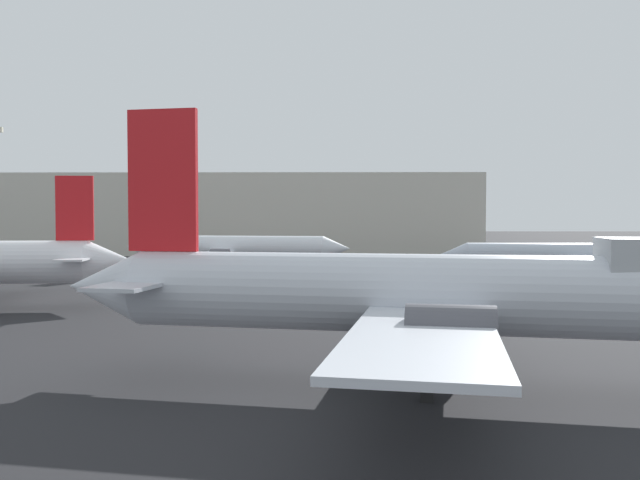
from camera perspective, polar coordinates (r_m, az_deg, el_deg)
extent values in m
cylinder|color=silver|center=(27.75, 12.37, -4.64)|extent=(28.54, 8.25, 3.31)
cone|color=silver|center=(31.69, -18.06, -3.86)|extent=(4.17, 3.90, 3.31)
cube|color=silver|center=(27.82, 9.42, -5.64)|extent=(9.15, 26.79, 0.24)
cube|color=silver|center=(30.60, -14.25, -3.41)|extent=(3.86, 8.74, 0.16)
cube|color=red|center=(30.29, -13.47, 5.04)|extent=(3.22, 0.86, 6.33)
cylinder|color=#4C4C54|center=(32.80, 11.15, -4.77)|extent=(3.29, 2.31, 1.81)
cylinder|color=#4C4C54|center=(22.88, 11.24, -7.75)|extent=(3.29, 2.31, 1.81)
cube|color=black|center=(30.19, 9.50, -9.48)|extent=(0.58, 0.58, 2.30)
cube|color=black|center=(26.26, 9.27, -11.23)|extent=(0.58, 0.58, 2.30)
cone|color=white|center=(54.32, -17.63, -1.80)|extent=(4.02, 3.72, 3.36)
cube|color=white|center=(54.84, -19.98, -1.44)|extent=(2.90, 7.71, 0.14)
cube|color=red|center=(54.87, -20.48, 2.60)|extent=(2.88, 0.56, 5.05)
cylinder|color=#B2BCCC|center=(75.37, 20.96, -1.28)|extent=(22.14, 4.96, 2.72)
cone|color=#B2BCCC|center=(73.30, 11.46, -1.28)|extent=(3.26, 3.01, 2.72)
cube|color=#B2BCCC|center=(75.67, 21.76, -1.59)|extent=(6.00, 22.24, 0.19)
cylinder|color=#4C4C54|center=(71.49, 22.12, -1.91)|extent=(2.56, 1.69, 1.45)
cylinder|color=#4C4C54|center=(79.55, 20.52, -1.50)|extent=(2.56, 1.69, 1.45)
cube|color=black|center=(74.11, 15.65, -2.94)|extent=(0.44, 0.44, 1.58)
cube|color=black|center=(74.25, 22.07, -3.01)|extent=(0.44, 0.44, 1.58)
cube|color=black|center=(77.35, 21.44, -2.80)|extent=(0.44, 0.44, 1.58)
cylinder|color=silver|center=(82.45, -7.39, -0.65)|extent=(22.59, 6.47, 2.95)
cone|color=silver|center=(79.57, 1.46, -0.73)|extent=(3.67, 3.43, 2.95)
cone|color=silver|center=(87.13, -15.47, -0.56)|extent=(3.67, 3.43, 2.95)
cube|color=silver|center=(82.81, -8.13, -0.95)|extent=(6.66, 23.55, 0.18)
cube|color=silver|center=(86.28, -14.27, -0.38)|extent=(2.77, 6.49, 0.12)
cube|color=red|center=(86.05, -14.07, 2.00)|extent=(2.40, 0.60, 4.79)
cylinder|color=#4C4C54|center=(86.85, -6.80, -0.90)|extent=(2.43, 1.69, 1.35)
cylinder|color=#4C4C54|center=(78.40, -8.67, -1.23)|extent=(2.43, 1.69, 1.35)
cube|color=black|center=(80.75, -2.52, -2.38)|extent=(0.43, 0.43, 1.80)
cube|color=black|center=(84.35, -7.81, -2.20)|extent=(0.43, 0.43, 1.80)
cube|color=black|center=(81.52, -8.45, -2.36)|extent=(0.43, 0.43, 1.80)
cube|color=#B2B7BC|center=(28.77, 25.49, -2.63)|extent=(2.78, 3.12, 2.80)
cube|color=beige|center=(131.31, -6.72, 2.20)|extent=(89.77, 27.23, 14.95)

